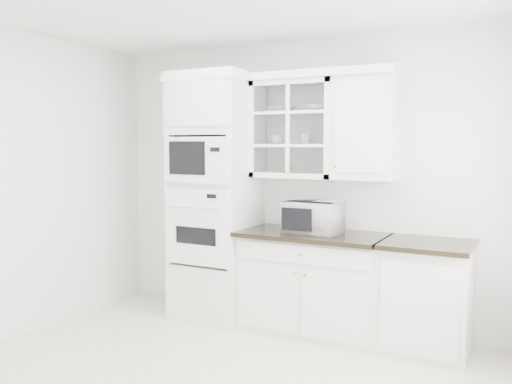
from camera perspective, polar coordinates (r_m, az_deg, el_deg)
The scene contains 12 objects.
room_shell at distance 4.07m, azimuth -2.87°, elevation 5.99°, with size 4.00×3.50×2.70m.
oven_column at distance 5.33m, azimuth -4.32°, elevation -0.48°, with size 0.76×0.68×2.40m.
base_cabinet_run at distance 5.02m, azimuth 6.05°, elevation -9.38°, with size 1.32×0.67×0.92m.
extra_base_cabinet at distance 4.75m, azimuth 17.49°, elevation -10.42°, with size 0.72×0.67×0.92m.
upper_cabinet_glass at distance 5.09m, azimuth 4.15°, elevation 6.59°, with size 0.80×0.33×0.90m.
upper_cabinet_solid at distance 4.86m, azimuth 11.50°, elevation 6.58°, with size 0.55×0.33×0.90m, color white.
crown_molding at distance 5.15m, azimuth 2.98°, elevation 12.00°, with size 2.14×0.38×0.07m, color white.
countertop_microwave at distance 4.89m, azimuth 6.03°, elevation -2.62°, with size 0.49×0.41×0.28m, color white.
bowl_a at distance 5.15m, azimuth 2.70°, elevation 8.69°, with size 0.24×0.24×0.06m, color white.
bowl_b at distance 5.03m, azimuth 6.42°, elevation 8.78°, with size 0.21×0.21×0.06m, color white.
cup_a at distance 5.18m, azimuth 2.21°, elevation 5.52°, with size 0.11×0.11×0.09m, color white.
cup_b at distance 5.03m, azimuth 5.30°, elevation 5.61°, with size 0.11×0.11×0.11m, color white.
Camera 1 is at (2.09, -3.07, 1.71)m, focal length 38.00 mm.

